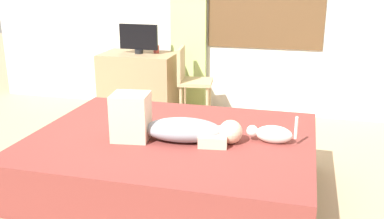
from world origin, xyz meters
name	(u,v)px	position (x,y,z in m)	size (l,w,h in m)	color
ground_plane	(173,199)	(0.00, 0.00, 0.00)	(16.00, 16.00, 0.00)	tan
bed	(173,167)	(-0.01, 0.05, 0.25)	(2.14, 1.67, 0.51)	#997A56
person_lying	(170,125)	(0.00, -0.05, 0.62)	(0.94, 0.37, 0.34)	#8C939E
cat	(271,134)	(0.71, 0.09, 0.58)	(0.36, 0.12, 0.21)	silver
desk	(139,83)	(-1.05, 2.02, 0.37)	(0.90, 0.56, 0.74)	#997A56
tv_monitor	(139,38)	(-1.04, 2.02, 0.92)	(0.48, 0.10, 0.35)	black
cup	(156,49)	(-0.85, 2.11, 0.79)	(0.07, 0.07, 0.09)	#B23D38
chair_by_desk	(190,78)	(-0.38, 1.89, 0.51)	(0.43, 0.43, 0.86)	tan
curtain_left	(188,15)	(-0.50, 2.30, 1.18)	(0.44, 0.06, 2.37)	#ADCC75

